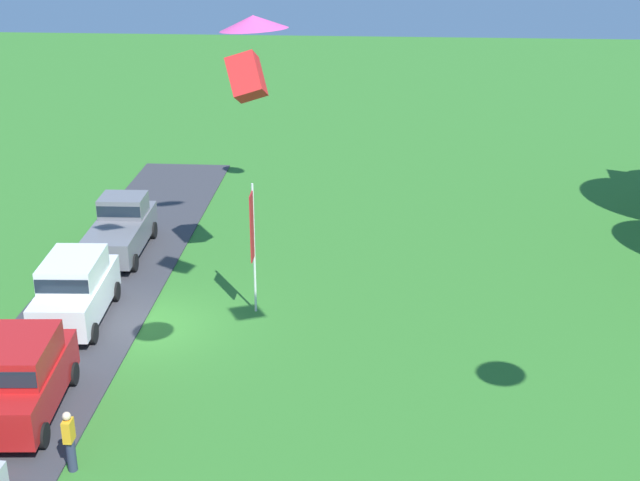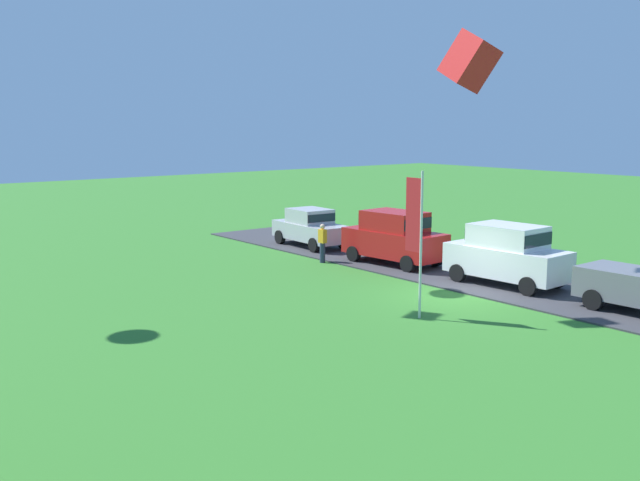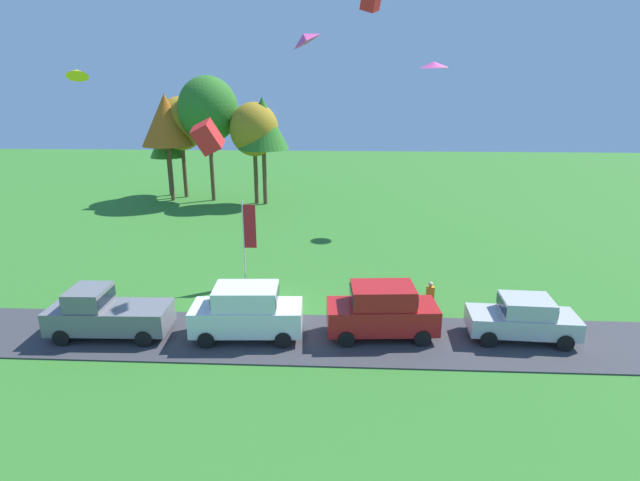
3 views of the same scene
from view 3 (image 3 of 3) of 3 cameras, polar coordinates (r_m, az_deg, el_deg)
The scene contains 19 objects.
ground_plane at distance 24.24m, azimuth -6.54°, elevation -7.87°, with size 120.00×120.00×0.00m, color #337528.
pavement_strip at distance 21.81m, azimuth -7.71°, elevation -10.87°, with size 36.00×4.40×0.06m, color #38383D.
car_pickup_near_entrance at distance 23.10m, azimuth -23.35°, elevation -7.57°, with size 5.05×2.16×2.14m.
car_suv_far_end at distance 21.25m, azimuth -8.37°, elevation -7.86°, with size 4.69×2.24×2.28m.
car_suv_by_flagpole at distance 21.29m, azimuth 7.11°, elevation -7.77°, with size 4.73×2.32×2.28m.
car_sedan_mid_row at distance 22.66m, azimuth 22.21°, elevation -8.11°, with size 4.49×2.14×1.84m.
person_watching_sky at distance 23.64m, azimuth 12.43°, elevation -6.53°, with size 0.36×0.24×1.71m.
tree_lone_near at distance 50.12m, azimuth -17.11°, elevation 10.94°, with size 3.32×3.32×7.02m.
tree_far_right at distance 47.51m, azimuth -17.17°, elevation 13.01°, with size 4.54×4.54×9.58m.
tree_center_back at distance 48.75m, azimuth -15.63°, elevation 12.71°, with size 4.40×4.40×9.29m.
tree_far_left at distance 46.57m, azimuth -12.67°, elevation 14.38°, with size 5.25×5.25×11.09m.
tree_right_of_center at distance 44.74m, azimuth -7.54°, elevation 12.44°, with size 4.21×4.21×8.89m.
tree_left_of_center at distance 44.35m, azimuth -6.55°, elevation 13.14°, with size 4.42×4.42×9.33m.
flag_banner at distance 26.26m, azimuth -8.25°, elevation 0.95°, with size 0.71×0.08×4.65m.
kite_delta_topmost at distance 29.39m, azimuth -26.01°, elevation 16.83°, with size 1.11×1.11×0.36m, color yellow.
kite_delta_high_left at distance 38.17m, azimuth 13.35°, elevation 18.87°, with size 1.50×1.50×0.30m, color orange.
kite_delta_low_drifter at distance 26.64m, azimuth 12.87°, elevation 19.01°, with size 1.39×1.39×0.28m, color #EA4C9E.
kite_box_high_right at distance 25.42m, azimuth -12.73°, elevation 11.45°, with size 0.97×0.97×1.36m, color red.
kite_diamond_mid_center at distance 23.20m, azimuth -1.92°, elevation 22.09°, with size 0.96×0.96×0.37m, color #EA4C9E.
Camera 3 is at (3.82, -21.61, 10.30)m, focal length 28.00 mm.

